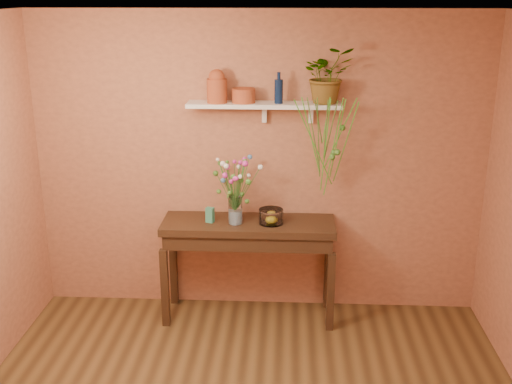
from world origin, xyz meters
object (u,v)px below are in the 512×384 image
at_px(sideboard, 249,236).
at_px(bouquet, 235,177).
at_px(terracotta_jug, 217,87).
at_px(spider_plant, 327,75).
at_px(glass_bowl, 271,217).
at_px(glass_vase, 235,212).
at_px(blue_bottle, 279,91).

distance_m(sideboard, bouquet, 0.56).
height_order(sideboard, terracotta_jug, terracotta_jug).
height_order(spider_plant, glass_bowl, spider_plant).
bearing_deg(glass_bowl, bouquet, -178.02).
distance_m(glass_vase, glass_bowl, 0.31).
relative_size(bouquet, glass_bowl, 2.21).
bearing_deg(bouquet, terracotta_jug, 137.31).
relative_size(sideboard, glass_bowl, 7.17).
bearing_deg(terracotta_jug, blue_bottle, 0.09).
relative_size(sideboard, spider_plant, 3.24).
xyz_separation_m(terracotta_jug, glass_bowl, (0.46, -0.13, -1.10)).
bearing_deg(glass_bowl, glass_vase, -176.65).
height_order(terracotta_jug, glass_bowl, terracotta_jug).
bearing_deg(glass_vase, blue_bottle, 23.12).
bearing_deg(bouquet, glass_bowl, 1.98).
bearing_deg(glass_vase, sideboard, 22.20).
height_order(sideboard, glass_bowl, glass_bowl).
distance_m(blue_bottle, glass_bowl, 1.08).
bearing_deg(terracotta_jug, glass_vase, -44.21).
height_order(blue_bottle, glass_vase, blue_bottle).
distance_m(terracotta_jug, bouquet, 0.77).
distance_m(terracotta_jug, glass_bowl, 1.20).
xyz_separation_m(glass_vase, bouquet, (0.00, 0.01, 0.31)).
height_order(terracotta_jug, blue_bottle, terracotta_jug).
distance_m(terracotta_jug, blue_bottle, 0.52).
relative_size(terracotta_jug, bouquet, 0.61).
bearing_deg(spider_plant, bouquet, -166.52).
relative_size(glass_vase, glass_bowl, 1.19).
bearing_deg(blue_bottle, spider_plant, 5.15).
relative_size(terracotta_jug, glass_vase, 1.12).
bearing_deg(spider_plant, sideboard, -167.48).
distance_m(blue_bottle, bouquet, 0.81).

